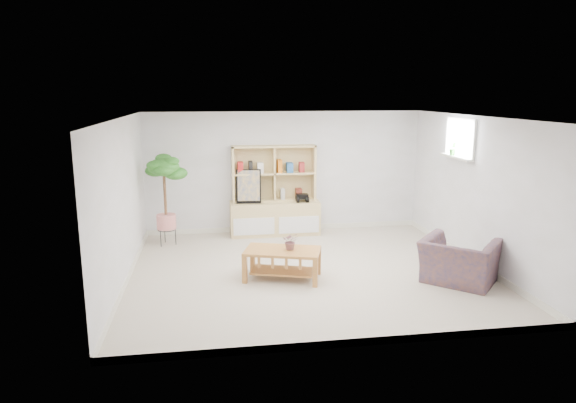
{
  "coord_description": "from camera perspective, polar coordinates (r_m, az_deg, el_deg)",
  "views": [
    {
      "loc": [
        -1.47,
        -7.55,
        2.76
      ],
      "look_at": [
        -0.25,
        0.43,
        1.04
      ],
      "focal_mm": 32.0,
      "sensor_mm": 36.0,
      "label": 1
    }
  ],
  "objects": [
    {
      "name": "storage_unit",
      "position": [
        10.05,
        -1.5,
        1.21
      ],
      "size": [
        1.75,
        0.59,
        1.75
      ],
      "primitive_type": null,
      "color": "#CFB283",
      "rests_on": "floor"
    },
    {
      "name": "baseboard",
      "position": [
        8.16,
        2.21,
        -7.39
      ],
      "size": [
        5.5,
        5.0,
        0.1
      ],
      "primitive_type": null,
      "color": "white",
      "rests_on": "floor"
    },
    {
      "name": "sill_plant",
      "position": [
        9.31,
        17.85,
        5.63
      ],
      "size": [
        0.14,
        0.12,
        0.23
      ],
      "primitive_type": "imported",
      "rotation": [
        0.0,
        0.0,
        -0.19
      ],
      "color": "#216C1D",
      "rests_on": "window_sill"
    },
    {
      "name": "floor_tree",
      "position": [
        9.58,
        -13.48,
        0.12
      ],
      "size": [
        0.72,
        0.72,
        1.68
      ],
      "primitive_type": null,
      "rotation": [
        0.0,
        0.0,
        -0.19
      ],
      "color": "#216C1D",
      "rests_on": "floor"
    },
    {
      "name": "toy_truck",
      "position": [
        10.05,
        1.58,
        0.46
      ],
      "size": [
        0.34,
        0.23,
        0.18
      ],
      "primitive_type": null,
      "rotation": [
        0.0,
        0.0,
        -0.01
      ],
      "color": "black",
      "rests_on": "storage_unit"
    },
    {
      "name": "window_sill",
      "position": [
        9.21,
        18.17,
        4.69
      ],
      "size": [
        0.14,
        1.0,
        0.04
      ],
      "primitive_type": "cube",
      "color": "white",
      "rests_on": "walls"
    },
    {
      "name": "walls",
      "position": [
        7.85,
        2.28,
        0.55
      ],
      "size": [
        5.51,
        5.01,
        2.4
      ],
      "color": "silver",
      "rests_on": "floor"
    },
    {
      "name": "coffee_table",
      "position": [
        7.78,
        -0.61,
        -6.98
      ],
      "size": [
        1.24,
        0.91,
        0.46
      ],
      "primitive_type": null,
      "rotation": [
        0.0,
        0.0,
        -0.3
      ],
      "color": "#B46535",
      "rests_on": "floor"
    },
    {
      "name": "table_plant",
      "position": [
        7.67,
        0.29,
        -4.42
      ],
      "size": [
        0.27,
        0.24,
        0.26
      ],
      "primitive_type": "imported",
      "rotation": [
        0.0,
        0.0,
        -0.15
      ],
      "color": "#277A35",
      "rests_on": "coffee_table"
    },
    {
      "name": "armchair",
      "position": [
        7.98,
        18.46,
        -5.99
      ],
      "size": [
        1.35,
        1.34,
        0.75
      ],
      "primitive_type": "imported",
      "rotation": [
        0.0,
        0.0,
        2.4
      ],
      "color": "navy",
      "rests_on": "floor"
    },
    {
      "name": "floor",
      "position": [
        8.17,
        2.21,
        -7.72
      ],
      "size": [
        5.5,
        5.0,
        0.01
      ],
      "primitive_type": "cube",
      "color": "beige",
      "rests_on": "ground"
    },
    {
      "name": "window",
      "position": [
        9.2,
        18.64,
        6.67
      ],
      "size": [
        0.1,
        0.98,
        0.68
      ],
      "primitive_type": null,
      "color": "#C2DBFF",
      "rests_on": "walls"
    },
    {
      "name": "poster",
      "position": [
        9.91,
        -4.4,
        1.68
      ],
      "size": [
        0.49,
        0.16,
        0.66
      ],
      "primitive_type": null,
      "rotation": [
        0.0,
        0.0,
        -0.1
      ],
      "color": "yellow",
      "rests_on": "storage_unit"
    },
    {
      "name": "ceiling",
      "position": [
        7.7,
        2.36,
        9.34
      ],
      "size": [
        5.5,
        5.0,
        0.01
      ],
      "primitive_type": "cube",
      "color": "silver",
      "rests_on": "walls"
    }
  ]
}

